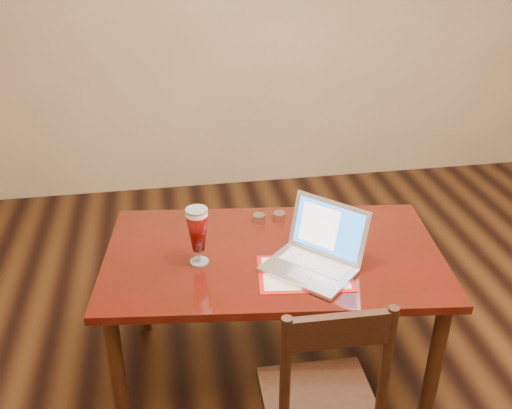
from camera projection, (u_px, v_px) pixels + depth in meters
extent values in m
plane|color=black|center=(379.00, 407.00, 2.67)|extent=(5.00, 5.00, 0.00)
cube|color=tan|center=(278.00, 15.00, 4.21)|extent=(4.50, 0.01, 2.70)
cube|color=#460C09|center=(273.00, 256.00, 2.56)|extent=(1.59, 1.02, 0.04)
cylinder|color=#31190C|center=(118.00, 376.00, 2.39)|extent=(0.07, 0.07, 0.67)
cylinder|color=#31190C|center=(434.00, 365.00, 2.45)|extent=(0.07, 0.07, 0.67)
cylinder|color=#31190C|center=(140.00, 279.00, 3.01)|extent=(0.07, 0.07, 0.67)
cylinder|color=#31190C|center=(393.00, 272.00, 3.06)|extent=(0.07, 0.07, 0.67)
cube|color=#A70F11|center=(305.00, 273.00, 2.41)|extent=(0.43, 0.33, 0.00)
cube|color=beige|center=(305.00, 273.00, 2.41)|extent=(0.38, 0.29, 0.00)
cube|color=silver|center=(308.00, 270.00, 2.41)|extent=(0.43, 0.43, 0.02)
cube|color=silver|center=(314.00, 263.00, 2.44)|extent=(0.29, 0.29, 0.00)
cube|color=silver|center=(299.00, 276.00, 2.36)|extent=(0.11, 0.11, 0.00)
cube|color=silver|center=(328.00, 229.00, 2.46)|extent=(0.30, 0.31, 0.24)
cube|color=blue|center=(328.00, 229.00, 2.46)|extent=(0.26, 0.27, 0.20)
cube|color=white|center=(319.00, 226.00, 2.48)|extent=(0.16, 0.16, 0.17)
cylinder|color=silver|center=(199.00, 262.00, 2.48)|extent=(0.08, 0.08, 0.01)
cylinder|color=silver|center=(199.00, 255.00, 2.46)|extent=(0.01, 0.01, 0.06)
cylinder|color=white|center=(197.00, 213.00, 2.37)|extent=(0.09, 0.09, 0.02)
cylinder|color=silver|center=(196.00, 210.00, 2.36)|extent=(0.09, 0.09, 0.01)
cylinder|color=silver|center=(259.00, 218.00, 2.79)|extent=(0.06, 0.06, 0.04)
cylinder|color=silver|center=(279.00, 216.00, 2.80)|extent=(0.06, 0.06, 0.04)
cube|color=black|center=(319.00, 403.00, 2.14)|extent=(0.43, 0.41, 0.04)
cylinder|color=black|center=(346.00, 408.00, 2.41)|extent=(0.04, 0.04, 0.41)
cylinder|color=black|center=(285.00, 383.00, 1.84)|extent=(0.04, 0.04, 0.54)
cylinder|color=black|center=(385.00, 372.00, 1.89)|extent=(0.04, 0.04, 0.54)
cube|color=black|center=(340.00, 331.00, 1.77)|extent=(0.34, 0.04, 0.12)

